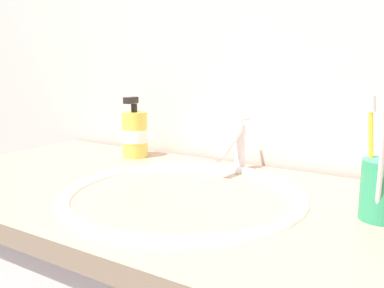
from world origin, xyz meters
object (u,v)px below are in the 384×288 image
toothbrush_yellow (371,148)px  soap_dispenser (135,134)px  faucet (236,145)px  toothbrush_cup (383,190)px  toothbrush_white (382,155)px

toothbrush_yellow → soap_dispenser: 0.60m
toothbrush_yellow → soap_dispenser: bearing=166.8°
toothbrush_yellow → faucet: bearing=154.7°
faucet → toothbrush_yellow: 0.33m
toothbrush_cup → soap_dispenser: size_ratio=0.61×
faucet → toothbrush_cup: bearing=-24.7°
toothbrush_white → soap_dispenser: bearing=162.5°
toothbrush_cup → toothbrush_white: size_ratio=0.50×
toothbrush_white → soap_dispenser: toothbrush_white is taller
toothbrush_cup → toothbrush_yellow: toothbrush_yellow is taller
toothbrush_cup → soap_dispenser: (-0.60, 0.14, 0.01)m
toothbrush_cup → soap_dispenser: 0.62m
faucet → toothbrush_cup: (0.32, -0.15, -0.01)m
faucet → soap_dispenser: (-0.29, -0.00, -0.00)m
toothbrush_cup → toothbrush_yellow: 0.07m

